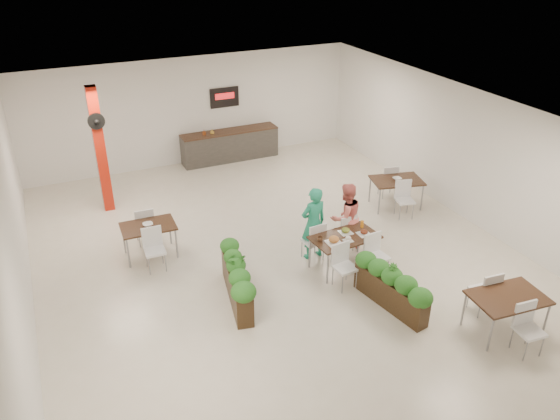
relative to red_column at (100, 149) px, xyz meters
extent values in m
plane|color=beige|center=(3.00, -3.79, -1.64)|extent=(12.00, 12.00, 0.00)
cube|color=white|center=(3.00, 2.21, -0.04)|extent=(10.00, 0.10, 3.20)
cube|color=white|center=(3.00, -9.79, -0.04)|extent=(10.00, 0.10, 3.20)
cube|color=white|center=(-2.00, -3.79, -0.04)|extent=(0.10, 12.00, 3.20)
cube|color=white|center=(8.00, -3.79, -0.04)|extent=(0.10, 12.00, 3.20)
cube|color=white|center=(3.00, -3.79, 1.56)|extent=(10.00, 12.00, 0.04)
cube|color=#B51D0C|center=(0.00, 0.01, -0.04)|extent=(0.25, 0.25, 3.20)
cylinder|color=black|center=(0.00, -0.17, 0.76)|extent=(0.40, 0.06, 0.40)
sphere|color=black|center=(0.00, -0.21, 0.76)|extent=(0.12, 0.12, 0.12)
cube|color=#322F2D|center=(4.00, 1.86, -1.19)|extent=(3.00, 0.60, 0.90)
cube|color=black|center=(4.00, 1.86, -0.72)|extent=(3.00, 0.62, 0.04)
cube|color=black|center=(4.00, 2.17, 0.26)|extent=(0.90, 0.04, 0.60)
cube|color=red|center=(4.00, 2.14, 0.31)|extent=(0.60, 0.02, 0.18)
imported|color=brown|center=(3.20, 1.86, -0.61)|extent=(0.09, 0.09, 0.19)
imported|color=#BD8E2F|center=(3.45, 1.86, -0.62)|extent=(0.13, 0.13, 0.17)
cube|color=black|center=(4.11, -4.87, -0.91)|extent=(1.46, 0.91, 0.04)
cylinder|color=gray|center=(3.49, -5.26, -1.29)|extent=(0.04, 0.04, 0.71)
cylinder|color=gray|center=(4.77, -5.16, -1.29)|extent=(0.04, 0.04, 0.71)
cylinder|color=gray|center=(3.44, -4.58, -1.29)|extent=(0.04, 0.04, 0.71)
cylinder|color=gray|center=(4.72, -4.48, -1.29)|extent=(0.04, 0.04, 0.71)
cube|color=white|center=(3.66, -4.31, -1.19)|extent=(0.45, 0.45, 0.05)
cube|color=white|center=(3.67, -4.50, -0.94)|extent=(0.42, 0.07, 0.45)
cylinder|color=gray|center=(3.81, -4.12, -1.43)|extent=(0.02, 0.02, 0.43)
cylinder|color=gray|center=(3.47, -4.15, -1.43)|extent=(0.02, 0.02, 0.43)
cylinder|color=gray|center=(3.84, -4.46, -1.43)|extent=(0.02, 0.02, 0.43)
cylinder|color=gray|center=(3.50, -4.49, -1.43)|extent=(0.02, 0.02, 0.43)
cube|color=white|center=(4.45, -4.24, -1.19)|extent=(0.45, 0.45, 0.05)
cube|color=white|center=(4.47, -4.43, -0.94)|extent=(0.42, 0.07, 0.45)
cylinder|color=gray|center=(4.61, -4.06, -1.43)|extent=(0.02, 0.02, 0.43)
cylinder|color=gray|center=(4.27, -4.09, -1.43)|extent=(0.02, 0.02, 0.43)
cylinder|color=gray|center=(4.64, -4.40, -1.43)|extent=(0.02, 0.02, 0.43)
cylinder|color=gray|center=(4.30, -4.42, -1.43)|extent=(0.02, 0.02, 0.43)
cube|color=white|center=(3.76, -5.50, -1.19)|extent=(0.45, 0.45, 0.05)
cube|color=white|center=(3.74, -5.31, -0.94)|extent=(0.42, 0.07, 0.45)
cylinder|color=gray|center=(3.60, -5.69, -1.43)|extent=(0.02, 0.02, 0.43)
cylinder|color=gray|center=(3.94, -5.66, -1.43)|extent=(0.02, 0.02, 0.43)
cylinder|color=gray|center=(3.57, -5.35, -1.43)|extent=(0.02, 0.02, 0.43)
cylinder|color=gray|center=(3.91, -5.32, -1.43)|extent=(0.02, 0.02, 0.43)
cube|color=white|center=(4.55, -5.44, -1.19)|extent=(0.45, 0.45, 0.05)
cube|color=white|center=(4.54, -5.25, -0.94)|extent=(0.42, 0.07, 0.45)
cylinder|color=gray|center=(4.40, -5.62, -1.43)|extent=(0.02, 0.02, 0.43)
cylinder|color=gray|center=(4.74, -5.59, -1.43)|extent=(0.02, 0.02, 0.43)
cylinder|color=gray|center=(4.37, -5.28, -1.43)|extent=(0.02, 0.02, 0.43)
cylinder|color=gray|center=(4.71, -5.25, -1.43)|extent=(0.02, 0.02, 0.43)
cube|color=white|center=(3.76, -5.00, -0.89)|extent=(0.32, 0.32, 0.01)
ellipsoid|color=#9D5A27|center=(3.76, -5.00, -0.81)|extent=(0.22, 0.22, 0.13)
cube|color=white|center=(4.19, -4.74, -0.89)|extent=(0.28, 0.28, 0.01)
ellipsoid|color=#C48D22|center=(4.19, -4.74, -0.82)|extent=(0.18, 0.18, 0.11)
cube|color=white|center=(4.51, -4.96, -0.89)|extent=(0.28, 0.28, 0.01)
ellipsoid|color=#48140E|center=(4.51, -4.96, -0.83)|extent=(0.16, 0.16, 0.10)
cube|color=white|center=(4.07, -5.06, -0.89)|extent=(0.19, 0.19, 0.01)
ellipsoid|color=white|center=(4.07, -5.06, -0.84)|extent=(0.12, 0.12, 0.07)
cylinder|color=orange|center=(4.64, -4.68, -0.82)|extent=(0.07, 0.07, 0.15)
imported|color=brown|center=(3.55, -4.82, -0.84)|extent=(0.12, 0.12, 0.10)
imported|color=#239872|center=(3.71, -4.22, -0.81)|extent=(0.64, 0.45, 1.66)
imported|color=#F4746C|center=(4.51, -4.22, -0.84)|extent=(0.82, 0.67, 1.60)
cube|color=black|center=(1.65, -4.98, -1.33)|extent=(0.67, 1.91, 0.63)
ellipsoid|color=#1B5C1A|center=(1.50, -5.76, -0.90)|extent=(0.40, 0.40, 0.32)
ellipsoid|color=#1B5C1A|center=(1.57, -5.37, -0.90)|extent=(0.40, 0.40, 0.32)
ellipsoid|color=#1B5C1A|center=(1.65, -4.98, -0.90)|extent=(0.40, 0.40, 0.32)
ellipsoid|color=#1B5C1A|center=(1.72, -4.59, -0.90)|extent=(0.40, 0.40, 0.32)
ellipsoid|color=#1B5C1A|center=(1.80, -4.20, -0.90)|extent=(0.40, 0.40, 0.32)
imported|color=#1B5C1A|center=(1.65, -4.98, -0.81)|extent=(0.37, 0.32, 0.41)
cube|color=black|center=(4.21, -6.42, -1.36)|extent=(0.58, 1.75, 0.58)
ellipsoid|color=#1B5C1A|center=(4.33, -7.12, -0.95)|extent=(0.40, 0.40, 0.32)
ellipsoid|color=#1B5C1A|center=(4.27, -6.77, -0.95)|extent=(0.40, 0.40, 0.32)
ellipsoid|color=#1B5C1A|center=(4.21, -6.42, -0.95)|extent=(0.40, 0.40, 0.32)
ellipsoid|color=#1B5C1A|center=(4.15, -6.07, -0.95)|extent=(0.40, 0.40, 0.32)
ellipsoid|color=#1B5C1A|center=(4.09, -5.72, -0.95)|extent=(0.40, 0.40, 0.32)
imported|color=#1B5C1A|center=(4.21, -6.42, -0.88)|extent=(0.21, 0.21, 0.37)
cube|color=black|center=(0.48, -2.69, -0.91)|extent=(1.18, 0.81, 0.04)
cylinder|color=gray|center=(-0.05, -3.00, -1.29)|extent=(0.04, 0.04, 0.71)
cylinder|color=gray|center=(0.98, -3.03, -1.29)|extent=(0.04, 0.04, 0.71)
cylinder|color=gray|center=(-0.03, -2.35, -1.29)|extent=(0.04, 0.04, 0.71)
cylinder|color=gray|center=(1.00, -2.39, -1.29)|extent=(0.04, 0.04, 0.71)
cube|color=white|center=(0.50, -2.09, -1.19)|extent=(0.43, 0.43, 0.05)
cube|color=white|center=(0.49, -2.28, -0.94)|extent=(0.42, 0.05, 0.45)
cylinder|color=gray|center=(0.67, -1.93, -1.43)|extent=(0.02, 0.02, 0.43)
cylinder|color=gray|center=(0.33, -1.92, -1.43)|extent=(0.02, 0.02, 0.43)
cylinder|color=gray|center=(0.66, -2.27, -1.43)|extent=(0.02, 0.02, 0.43)
cylinder|color=gray|center=(0.32, -2.26, -1.43)|extent=(0.02, 0.02, 0.43)
cube|color=white|center=(0.46, -3.29, -1.19)|extent=(0.43, 0.43, 0.05)
cube|color=white|center=(0.46, -3.10, -0.94)|extent=(0.42, 0.05, 0.45)
cylinder|color=gray|center=(0.28, -3.46, -1.43)|extent=(0.02, 0.02, 0.43)
cylinder|color=gray|center=(0.62, -3.47, -1.43)|extent=(0.02, 0.02, 0.43)
cylinder|color=gray|center=(0.29, -3.12, -1.43)|extent=(0.02, 0.02, 0.43)
cylinder|color=gray|center=(0.63, -3.13, -1.43)|extent=(0.02, 0.02, 0.43)
imported|color=white|center=(0.48, -2.69, -0.87)|extent=(0.22, 0.22, 0.05)
cube|color=black|center=(6.79, -2.94, -0.91)|extent=(1.43, 1.12, 0.04)
cylinder|color=gray|center=(6.15, -3.15, -1.29)|extent=(0.04, 0.04, 0.71)
cylinder|color=gray|center=(7.25, -3.43, -1.29)|extent=(0.04, 0.04, 0.71)
cylinder|color=gray|center=(6.32, -2.45, -1.29)|extent=(0.04, 0.04, 0.71)
cylinder|color=gray|center=(7.43, -2.73, -1.29)|extent=(0.04, 0.04, 0.71)
cube|color=white|center=(6.93, -2.36, -1.19)|extent=(0.51, 0.51, 0.05)
cube|color=white|center=(6.89, -2.54, -0.94)|extent=(0.42, 0.14, 0.45)
cylinder|color=gray|center=(7.14, -2.23, -1.43)|extent=(0.02, 0.02, 0.43)
cylinder|color=gray|center=(6.81, -2.15, -1.43)|extent=(0.02, 0.02, 0.43)
cylinder|color=gray|center=(7.06, -2.56, -1.43)|extent=(0.02, 0.02, 0.43)
cylinder|color=gray|center=(6.73, -2.48, -1.43)|extent=(0.02, 0.02, 0.43)
cube|color=white|center=(6.64, -3.52, -1.19)|extent=(0.51, 0.51, 0.05)
cube|color=white|center=(6.69, -3.34, -0.94)|extent=(0.42, 0.14, 0.45)
cylinder|color=gray|center=(6.44, -3.65, -1.43)|extent=(0.02, 0.02, 0.43)
cylinder|color=gray|center=(6.77, -3.73, -1.43)|extent=(0.02, 0.02, 0.43)
cylinder|color=gray|center=(6.52, -3.32, -1.43)|extent=(0.02, 0.02, 0.43)
cylinder|color=gray|center=(6.85, -3.40, -1.43)|extent=(0.02, 0.02, 0.43)
imported|color=white|center=(6.79, -2.94, -0.87)|extent=(0.22, 0.22, 0.05)
cube|color=black|center=(5.64, -7.85, -0.91)|extent=(1.37, 0.98, 0.04)
cylinder|color=gray|center=(5.02, -8.17, -1.29)|extent=(0.04, 0.04, 0.71)
cylinder|color=gray|center=(6.19, -8.28, -1.29)|extent=(0.04, 0.04, 0.71)
cylinder|color=gray|center=(5.09, -7.43, -1.29)|extent=(0.04, 0.04, 0.71)
cylinder|color=gray|center=(6.26, -7.54, -1.29)|extent=(0.04, 0.04, 0.71)
cube|color=white|center=(5.70, -7.26, -1.19)|extent=(0.46, 0.46, 0.05)
cube|color=white|center=(5.68, -7.45, -0.94)|extent=(0.42, 0.08, 0.45)
cylinder|color=gray|center=(5.88, -7.10, -1.43)|extent=(0.02, 0.02, 0.43)
cylinder|color=gray|center=(5.54, -7.07, -1.43)|extent=(0.02, 0.02, 0.43)
cylinder|color=gray|center=(5.85, -7.44, -1.43)|extent=(0.02, 0.02, 0.43)
cylinder|color=gray|center=(5.51, -7.41, -1.43)|extent=(0.02, 0.02, 0.43)
cube|color=white|center=(5.58, -8.45, -1.19)|extent=(0.46, 0.46, 0.05)
cube|color=white|center=(5.60, -8.26, -0.94)|extent=(0.42, 0.08, 0.45)
cylinder|color=gray|center=(5.40, -8.60, -1.43)|extent=(0.02, 0.02, 0.43)
cylinder|color=gray|center=(5.74, -8.64, -1.43)|extent=(0.02, 0.02, 0.43)
cylinder|color=gray|center=(5.43, -8.27, -1.43)|extent=(0.02, 0.02, 0.43)
cylinder|color=gray|center=(5.77, -8.30, -1.43)|extent=(0.02, 0.02, 0.43)
camera|label=1|loc=(-1.21, -13.22, 4.83)|focal=35.00mm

